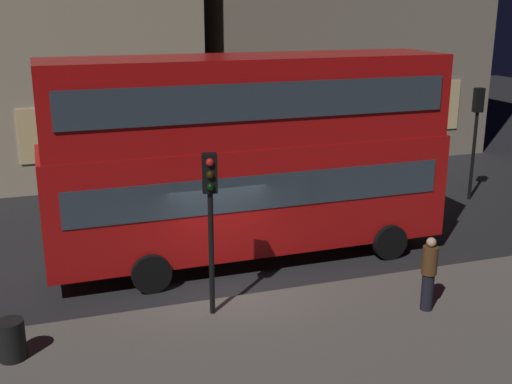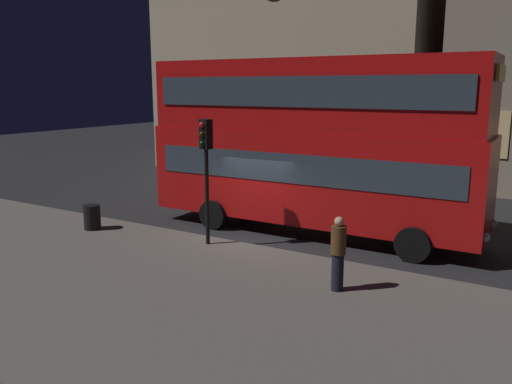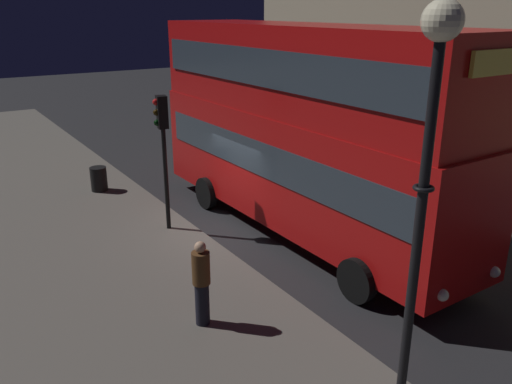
{
  "view_description": "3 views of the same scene",
  "coord_description": "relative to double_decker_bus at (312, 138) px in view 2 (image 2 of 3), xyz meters",
  "views": [
    {
      "loc": [
        -3.86,
        -14.17,
        6.82
      ],
      "look_at": [
        1.08,
        0.62,
        2.24
      ],
      "focal_mm": 44.66,
      "sensor_mm": 36.0,
      "label": 1
    },
    {
      "loc": [
        8.25,
        -13.48,
        4.74
      ],
      "look_at": [
        0.05,
        0.17,
        1.49
      ],
      "focal_mm": 36.39,
      "sensor_mm": 36.0,
      "label": 2
    },
    {
      "loc": [
        11.98,
        -6.78,
        5.96
      ],
      "look_at": [
        1.25,
        0.22,
        1.43
      ],
      "focal_mm": 36.66,
      "sensor_mm": 36.0,
      "label": 3
    }
  ],
  "objects": [
    {
      "name": "double_decker_bus",
      "position": [
        0.0,
        0.0,
        0.0
      ],
      "size": [
        10.99,
        2.96,
        5.58
      ],
      "rotation": [
        0.0,
        0.0,
        0.01
      ],
      "color": "#B20F0F",
      "rests_on": "ground"
    },
    {
      "name": "building_with_clock",
      "position": [
        -6.65,
        12.83,
        3.95
      ],
      "size": [
        15.15,
        9.16,
        14.11
      ],
      "color": "tan",
      "rests_on": "ground"
    },
    {
      "name": "ground_plane",
      "position": [
        -1.23,
        -1.66,
        -3.11
      ],
      "size": [
        80.0,
        80.0,
        0.0
      ],
      "primitive_type": "plane",
      "color": "#232326"
    },
    {
      "name": "traffic_light_near_kerb",
      "position": [
        -1.89,
        -3.13,
        -0.32
      ],
      "size": [
        0.36,
        0.39,
        3.7
      ],
      "rotation": [
        0.0,
        0.0,
        -0.19
      ],
      "color": "black",
      "rests_on": "sidewalk_slab"
    },
    {
      "name": "litter_bin",
      "position": [
        -6.12,
        -3.75,
        -2.58
      ],
      "size": [
        0.55,
        0.55,
        0.81
      ],
      "primitive_type": "cylinder",
      "color": "black",
      "rests_on": "sidewalk_slab"
    },
    {
      "name": "pedestrian",
      "position": [
        2.81,
        -4.5,
        -2.08
      ],
      "size": [
        0.35,
        0.35,
        1.75
      ],
      "rotation": [
        0.0,
        0.0,
        3.19
      ],
      "color": "black",
      "rests_on": "sidewalk_slab"
    },
    {
      "name": "sidewalk_slab",
      "position": [
        -1.23,
        -6.64,
        -3.05
      ],
      "size": [
        44.0,
        8.39,
        0.12
      ],
      "primitive_type": "cube",
      "color": "#5B564F",
      "rests_on": "ground"
    }
  ]
}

